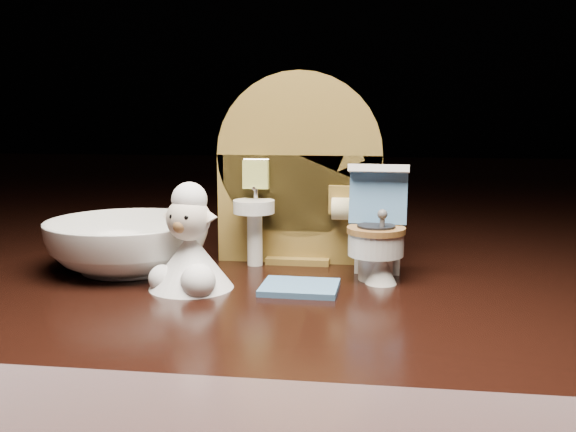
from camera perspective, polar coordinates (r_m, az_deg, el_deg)
name	(u,v)px	position (r m, az deg, el deg)	size (l,w,h in m)	color
backdrop_panel	(298,180)	(0.51, 0.93, 3.23)	(0.13, 0.05, 0.15)	olive
toy_toilet	(377,236)	(0.47, 7.92, -1.81)	(0.04, 0.05, 0.08)	white
bath_mat	(300,287)	(0.44, 1.05, -6.37)	(0.05, 0.04, 0.00)	teal
toilet_brush	(381,264)	(0.45, 8.29, -4.27)	(0.02, 0.02, 0.05)	white
plush_lamb	(190,251)	(0.44, -8.73, -3.13)	(0.06, 0.06, 0.08)	white
ceramic_bowl	(128,245)	(0.50, -14.02, -2.52)	(0.12, 0.12, 0.04)	white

